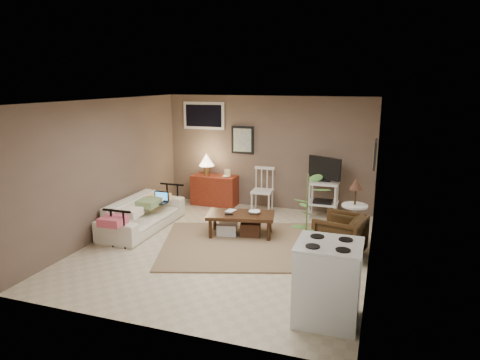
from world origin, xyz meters
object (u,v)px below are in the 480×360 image
(sofa, at_px, (143,209))
(armchair, at_px, (340,233))
(tv_stand, at_px, (324,186))
(potted_plant, at_px, (306,225))
(stove, at_px, (328,282))
(coffee_table, at_px, (240,223))
(spindle_chair, at_px, (262,191))
(side_table, at_px, (355,204))
(red_console, at_px, (214,187))

(sofa, height_order, armchair, sofa)
(tv_stand, bearing_deg, potted_plant, -86.62)
(armchair, relative_size, stove, 0.76)
(armchair, relative_size, potted_plant, 0.47)
(coffee_table, relative_size, tv_stand, 1.02)
(stove, bearing_deg, sofa, 150.55)
(coffee_table, height_order, spindle_chair, spindle_chair)
(sofa, xyz_separation_m, tv_stand, (3.07, 1.77, 0.27))
(side_table, distance_m, stove, 2.54)
(red_console, relative_size, spindle_chair, 1.23)
(coffee_table, relative_size, potted_plant, 0.82)
(coffee_table, xyz_separation_m, stove, (1.81, -2.27, 0.22))
(sofa, bearing_deg, red_console, -18.62)
(spindle_chair, distance_m, tv_stand, 1.29)
(spindle_chair, relative_size, armchair, 1.30)
(side_table, height_order, potted_plant, potted_plant)
(spindle_chair, bearing_deg, side_table, -33.70)
(coffee_table, xyz_separation_m, sofa, (-1.84, -0.21, 0.14))
(sofa, height_order, side_table, side_table)
(side_table, bearing_deg, coffee_table, -172.39)
(coffee_table, relative_size, red_console, 1.10)
(tv_stand, bearing_deg, coffee_table, -128.11)
(coffee_table, distance_m, stove, 2.91)
(sofa, distance_m, armchair, 3.59)
(sofa, bearing_deg, spindle_chair, -45.59)
(red_console, relative_size, armchair, 1.59)
(sofa, height_order, spindle_chair, spindle_chair)
(potted_plant, bearing_deg, armchair, 72.98)
(spindle_chair, bearing_deg, stove, -64.24)
(red_console, height_order, potted_plant, potted_plant)
(sofa, xyz_separation_m, spindle_chair, (1.81, 1.77, 0.05))
(armchair, bearing_deg, coffee_table, -85.23)
(side_table, bearing_deg, sofa, -173.00)
(red_console, relative_size, tv_stand, 0.93)
(potted_plant, relative_size, stove, 1.63)
(tv_stand, bearing_deg, armchair, -74.26)
(spindle_chair, distance_m, potted_plant, 3.32)
(tv_stand, bearing_deg, sofa, -149.99)
(red_console, relative_size, side_table, 1.00)
(stove, bearing_deg, side_table, 87.49)
(sofa, relative_size, tv_stand, 1.59)
(coffee_table, distance_m, side_table, 1.99)
(stove, bearing_deg, spindle_chair, 115.76)
(coffee_table, relative_size, spindle_chair, 1.36)
(tv_stand, relative_size, stove, 1.30)
(spindle_chair, height_order, potted_plant, potted_plant)
(red_console, distance_m, spindle_chair, 1.17)
(spindle_chair, bearing_deg, sofa, -135.59)
(red_console, bearing_deg, side_table, -24.99)
(red_console, xyz_separation_m, potted_plant, (2.60, -3.12, 0.42))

